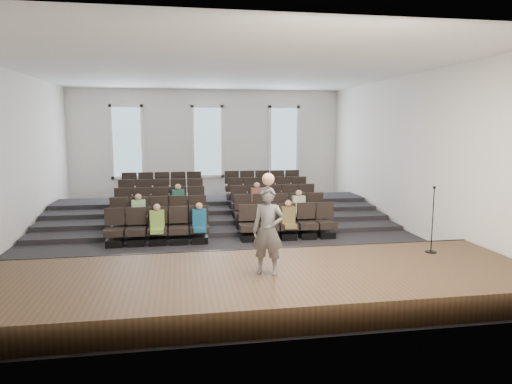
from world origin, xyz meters
TOP-DOWN VIEW (x-y plane):
  - ground at (0.00, 0.00)m, footprint 14.00×14.00m
  - ceiling at (0.00, 0.00)m, footprint 12.00×14.00m
  - wall_back at (0.00, 7.02)m, footprint 12.00×0.04m
  - wall_front at (0.00, -7.02)m, footprint 12.00×0.04m
  - wall_left at (-6.02, 0.00)m, footprint 0.04×14.00m
  - wall_right at (6.02, 0.00)m, footprint 0.04×14.00m
  - stage at (0.00, -5.10)m, footprint 11.80×3.60m
  - stage_lip at (0.00, -3.33)m, footprint 11.80×0.06m
  - risers at (0.00, 3.17)m, footprint 11.80×4.80m
  - seating_rows at (-0.00, 1.54)m, footprint 6.80×4.70m
  - windows at (0.00, 6.95)m, footprint 8.44×0.10m
  - audience at (-0.10, 0.30)m, footprint 5.45×2.64m
  - speaker at (0.42, -5.15)m, footprint 0.74×0.62m
  - mic_stand at (4.42, -4.27)m, footprint 0.26×0.26m

SIDE VIEW (x-z plane):
  - ground at x=0.00m, z-range 0.00..0.00m
  - risers at x=0.00m, z-range -0.10..0.50m
  - stage at x=0.00m, z-range 0.00..0.50m
  - stage_lip at x=0.00m, z-range -0.01..0.51m
  - seating_rows at x=0.00m, z-range -0.15..1.52m
  - audience at x=-0.10m, z-range 0.26..1.36m
  - mic_stand at x=4.42m, z-range 0.19..1.73m
  - speaker at x=0.42m, z-range 0.50..2.22m
  - wall_back at x=0.00m, z-range 0.00..5.00m
  - wall_front at x=0.00m, z-range 0.00..5.00m
  - wall_left at x=-6.02m, z-range 0.00..5.00m
  - wall_right at x=6.02m, z-range 0.00..5.00m
  - windows at x=0.00m, z-range 1.08..4.32m
  - ceiling at x=0.00m, z-range 5.00..5.02m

